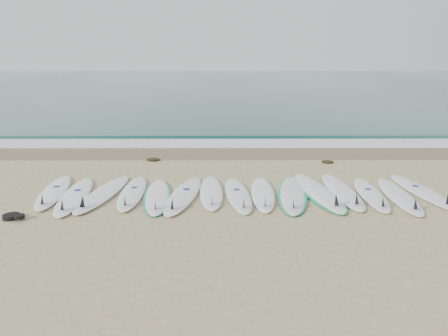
{
  "coord_description": "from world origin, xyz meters",
  "views": [
    {
      "loc": [
        -0.34,
        -9.16,
        3.1
      ],
      "look_at": [
        -0.3,
        0.85,
        0.4
      ],
      "focal_mm": 35.0,
      "sensor_mm": 36.0,
      "label": 1
    }
  ],
  "objects_px": {
    "surfboard_0": "(53,192)",
    "surfboard_7": "(238,195)",
    "leash_coil": "(13,217)",
    "surfboard_14": "(423,192)"
  },
  "relations": [
    {
      "from": "surfboard_0",
      "to": "surfboard_7",
      "type": "bearing_deg",
      "value": -10.29
    },
    {
      "from": "surfboard_0",
      "to": "leash_coil",
      "type": "xyz_separation_m",
      "value": [
        -0.22,
        -1.45,
        -0.01
      ]
    },
    {
      "from": "surfboard_14",
      "to": "leash_coil",
      "type": "distance_m",
      "value": 8.59
    },
    {
      "from": "leash_coil",
      "to": "surfboard_7",
      "type": "bearing_deg",
      "value": 15.86
    },
    {
      "from": "surfboard_7",
      "to": "leash_coil",
      "type": "distance_m",
      "value": 4.51
    },
    {
      "from": "surfboard_7",
      "to": "surfboard_14",
      "type": "xyz_separation_m",
      "value": [
        4.13,
        0.22,
        0.0
      ]
    },
    {
      "from": "surfboard_14",
      "to": "leash_coil",
      "type": "height_order",
      "value": "surfboard_14"
    },
    {
      "from": "surfboard_14",
      "to": "surfboard_7",
      "type": "bearing_deg",
      "value": 176.52
    },
    {
      "from": "surfboard_0",
      "to": "surfboard_7",
      "type": "distance_m",
      "value": 4.12
    },
    {
      "from": "surfboard_7",
      "to": "leash_coil",
      "type": "bearing_deg",
      "value": -169.29
    }
  ]
}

